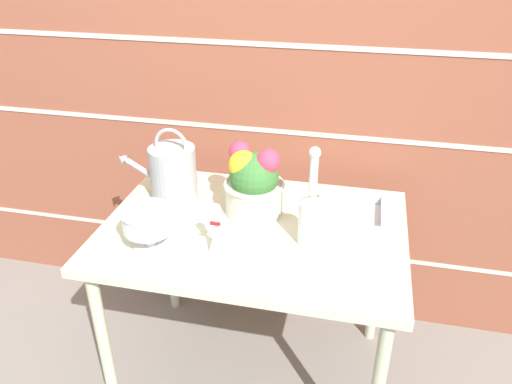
{
  "coord_description": "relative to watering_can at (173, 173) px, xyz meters",
  "views": [
    {
      "loc": [
        0.34,
        -1.48,
        1.71
      ],
      "look_at": [
        0.0,
        0.04,
        0.86
      ],
      "focal_mm": 35.0,
      "sensor_mm": 36.0,
      "label": 1
    }
  ],
  "objects": [
    {
      "name": "flower_planter",
      "position": [
        0.33,
        -0.03,
        0.01
      ],
      "size": [
        0.23,
        0.23,
        0.27
      ],
      "color": "beige",
      "rests_on": "patio_table"
    },
    {
      "name": "brick_wall",
      "position": [
        0.35,
        0.39,
        0.25
      ],
      "size": [
        3.6,
        0.08,
        2.2
      ],
      "color": "brown",
      "rests_on": "ground_plane"
    },
    {
      "name": "crystal_pedestal_bowl",
      "position": [
        0.04,
        -0.33,
        -0.02
      ],
      "size": [
        0.17,
        0.17,
        0.14
      ],
      "color": "silver",
      "rests_on": "patio_table"
    },
    {
      "name": "figurine_vase",
      "position": [
        0.27,
        -0.31,
        -0.04
      ],
      "size": [
        0.06,
        0.06,
        0.18
      ],
      "color": "white",
      "rests_on": "patio_table"
    },
    {
      "name": "patio_table",
      "position": [
        0.35,
        -0.13,
        -0.19
      ],
      "size": [
        1.08,
        0.76,
        0.74
      ],
      "color": "beige",
      "rests_on": "ground_plane"
    },
    {
      "name": "glass_decanter",
      "position": [
        0.56,
        -0.19,
        0.0
      ],
      "size": [
        0.09,
        0.09,
        0.36
      ],
      "color": "silver",
      "rests_on": "patio_table"
    },
    {
      "name": "ground_plane",
      "position": [
        0.35,
        -0.13,
        -0.85
      ],
      "size": [
        12.0,
        12.0,
        0.0
      ],
      "primitive_type": "plane",
      "color": "gray"
    },
    {
      "name": "watering_can",
      "position": [
        0.0,
        0.0,
        0.0
      ],
      "size": [
        0.32,
        0.18,
        0.3
      ],
      "color": "#9EA3A8",
      "rests_on": "patio_table"
    },
    {
      "name": "wire_tray",
      "position": [
        0.68,
        0.01,
        -0.1
      ],
      "size": [
        0.24,
        0.22,
        0.04
      ],
      "color": "#B7B7BC",
      "rests_on": "patio_table"
    }
  ]
}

